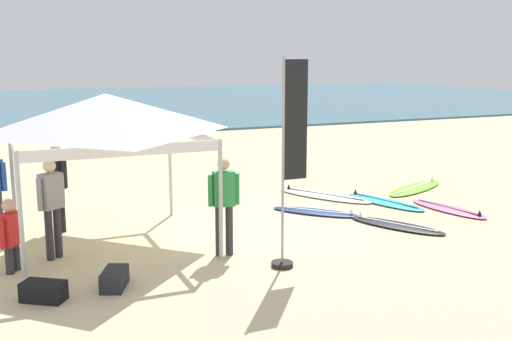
{
  "coord_description": "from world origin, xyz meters",
  "views": [
    {
      "loc": [
        -4.4,
        -10.8,
        3.43
      ],
      "look_at": [
        0.64,
        0.91,
        1.0
      ],
      "focal_mm": 43.05,
      "sensor_mm": 36.0,
      "label": 1
    }
  ],
  "objects_px": {
    "surfboard_lime": "(415,188)",
    "surfboard_black": "(396,225)",
    "banner_flag": "(289,172)",
    "person_grey": "(52,202)",
    "person_red": "(11,232)",
    "canopy_tent": "(106,114)",
    "person_green": "(224,200)",
    "person_black": "(57,182)",
    "gear_bag_by_pole": "(114,279)",
    "gear_bag_near_tent": "(44,291)",
    "surfboard_pink": "(448,209)",
    "surfboard_white": "(324,195)",
    "surfboard_navy": "(316,212)",
    "surfboard_cyan": "(384,202)"
  },
  "relations": [
    {
      "from": "surfboard_lime",
      "to": "surfboard_black",
      "type": "height_order",
      "value": "same"
    },
    {
      "from": "banner_flag",
      "to": "person_grey",
      "type": "bearing_deg",
      "value": 151.49
    },
    {
      "from": "person_grey",
      "to": "person_red",
      "type": "height_order",
      "value": "person_grey"
    },
    {
      "from": "canopy_tent",
      "to": "person_red",
      "type": "bearing_deg",
      "value": -153.76
    },
    {
      "from": "banner_flag",
      "to": "person_green",
      "type": "bearing_deg",
      "value": 129.91
    },
    {
      "from": "person_green",
      "to": "person_black",
      "type": "bearing_deg",
      "value": 132.8
    },
    {
      "from": "surfboard_black",
      "to": "gear_bag_by_pole",
      "type": "distance_m",
      "value": 5.92
    },
    {
      "from": "gear_bag_near_tent",
      "to": "banner_flag",
      "type": "bearing_deg",
      "value": -0.91
    },
    {
      "from": "person_black",
      "to": "person_green",
      "type": "bearing_deg",
      "value": -47.2
    },
    {
      "from": "surfboard_pink",
      "to": "banner_flag",
      "type": "bearing_deg",
      "value": -159.39
    },
    {
      "from": "canopy_tent",
      "to": "surfboard_white",
      "type": "height_order",
      "value": "canopy_tent"
    },
    {
      "from": "surfboard_white",
      "to": "surfboard_navy",
      "type": "bearing_deg",
      "value": -126.0
    },
    {
      "from": "person_green",
      "to": "gear_bag_near_tent",
      "type": "distance_m",
      "value": 3.28
    },
    {
      "from": "surfboard_pink",
      "to": "surfboard_cyan",
      "type": "bearing_deg",
      "value": 129.09
    },
    {
      "from": "surfboard_cyan",
      "to": "person_grey",
      "type": "height_order",
      "value": "person_grey"
    },
    {
      "from": "person_green",
      "to": "gear_bag_by_pole",
      "type": "relative_size",
      "value": 2.85
    },
    {
      "from": "gear_bag_near_tent",
      "to": "surfboard_black",
      "type": "bearing_deg",
      "value": 9.46
    },
    {
      "from": "surfboard_black",
      "to": "banner_flag",
      "type": "bearing_deg",
      "value": -158.31
    },
    {
      "from": "person_grey",
      "to": "gear_bag_by_pole",
      "type": "xyz_separation_m",
      "value": [
        0.69,
        -1.74,
        -0.85
      ]
    },
    {
      "from": "surfboard_pink",
      "to": "banner_flag",
      "type": "height_order",
      "value": "banner_flag"
    },
    {
      "from": "surfboard_cyan",
      "to": "surfboard_pink",
      "type": "height_order",
      "value": "same"
    },
    {
      "from": "person_black",
      "to": "gear_bag_by_pole",
      "type": "distance_m",
      "value": 3.56
    },
    {
      "from": "surfboard_cyan",
      "to": "surfboard_white",
      "type": "distance_m",
      "value": 1.49
    },
    {
      "from": "surfboard_navy",
      "to": "surfboard_cyan",
      "type": "bearing_deg",
      "value": 5.39
    },
    {
      "from": "surfboard_lime",
      "to": "person_grey",
      "type": "relative_size",
      "value": 1.45
    },
    {
      "from": "gear_bag_by_pole",
      "to": "banner_flag",
      "type": "bearing_deg",
      "value": -3.15
    },
    {
      "from": "gear_bag_by_pole",
      "to": "surfboard_navy",
      "type": "bearing_deg",
      "value": 28.47
    },
    {
      "from": "surfboard_black",
      "to": "person_black",
      "type": "distance_m",
      "value": 6.76
    },
    {
      "from": "surfboard_navy",
      "to": "gear_bag_near_tent",
      "type": "relative_size",
      "value": 2.98
    },
    {
      "from": "person_black",
      "to": "gear_bag_near_tent",
      "type": "height_order",
      "value": "person_black"
    },
    {
      "from": "surfboard_cyan",
      "to": "surfboard_black",
      "type": "relative_size",
      "value": 1.11
    },
    {
      "from": "canopy_tent",
      "to": "surfboard_lime",
      "type": "bearing_deg",
      "value": 11.08
    },
    {
      "from": "canopy_tent",
      "to": "surfboard_cyan",
      "type": "bearing_deg",
      "value": 5.71
    },
    {
      "from": "surfboard_black",
      "to": "surfboard_pink",
      "type": "bearing_deg",
      "value": 18.83
    },
    {
      "from": "person_red",
      "to": "banner_flag",
      "type": "bearing_deg",
      "value": -19.56
    },
    {
      "from": "surfboard_lime",
      "to": "person_black",
      "type": "bearing_deg",
      "value": -177.97
    },
    {
      "from": "surfboard_pink",
      "to": "gear_bag_near_tent",
      "type": "distance_m",
      "value": 8.88
    },
    {
      "from": "surfboard_navy",
      "to": "person_green",
      "type": "xyz_separation_m",
      "value": [
        -2.82,
        -1.86,
        0.95
      ]
    },
    {
      "from": "gear_bag_by_pole",
      "to": "surfboard_cyan",
      "type": "bearing_deg",
      "value": 22.55
    },
    {
      "from": "surfboard_white",
      "to": "gear_bag_near_tent",
      "type": "bearing_deg",
      "value": -149.38
    },
    {
      "from": "canopy_tent",
      "to": "surfboard_navy",
      "type": "relative_size",
      "value": 1.82
    },
    {
      "from": "canopy_tent",
      "to": "surfboard_black",
      "type": "relative_size",
      "value": 1.57
    },
    {
      "from": "person_red",
      "to": "person_green",
      "type": "bearing_deg",
      "value": -9.25
    },
    {
      "from": "gear_bag_near_tent",
      "to": "gear_bag_by_pole",
      "type": "xyz_separation_m",
      "value": [
        1.01,
        0.09,
        0.0
      ]
    },
    {
      "from": "surfboard_pink",
      "to": "person_green",
      "type": "distance_m",
      "value": 5.81
    },
    {
      "from": "surfboard_black",
      "to": "banner_flag",
      "type": "height_order",
      "value": "banner_flag"
    },
    {
      "from": "canopy_tent",
      "to": "surfboard_black",
      "type": "bearing_deg",
      "value": -11.58
    },
    {
      "from": "person_red",
      "to": "gear_bag_near_tent",
      "type": "bearing_deg",
      "value": -76.14
    },
    {
      "from": "surfboard_white",
      "to": "gear_bag_by_pole",
      "type": "height_order",
      "value": "gear_bag_by_pole"
    },
    {
      "from": "person_grey",
      "to": "gear_bag_by_pole",
      "type": "bearing_deg",
      "value": -68.54
    }
  ]
}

